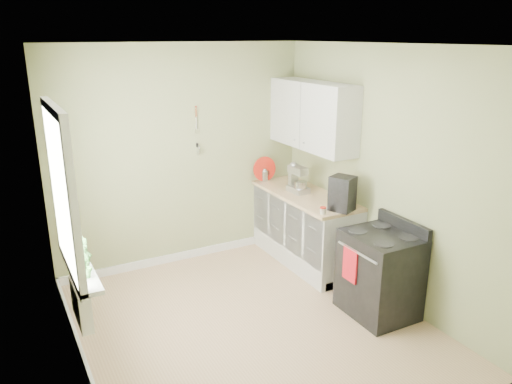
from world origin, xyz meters
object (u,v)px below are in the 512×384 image
kettle (264,175)px  stand_mixer (298,180)px  stove (380,274)px  coffee_maker (342,194)px

kettle → stand_mixer: bearing=-78.6°
kettle → stove: bearing=-85.6°
kettle → coffee_maker: size_ratio=0.44×
kettle → coffee_maker: 1.44m
stove → coffee_maker: coffee_maker is taller
stove → stand_mixer: (-0.04, 1.51, 0.62)m
stove → stand_mixer: bearing=91.4°
stove → stand_mixer: stand_mixer is taller
stove → coffee_maker: bearing=88.1°
stove → coffee_maker: (0.02, 0.70, 0.65)m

